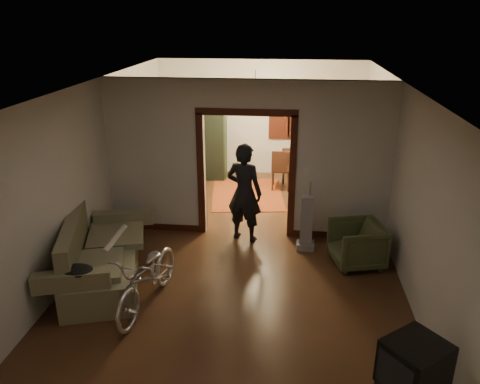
# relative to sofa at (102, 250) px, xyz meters

# --- Properties ---
(floor) EXTENTS (5.00, 8.50, 0.01)m
(floor) POSITION_rel_sofa_xyz_m (2.00, 1.12, -0.50)
(floor) COLOR #371F11
(floor) RESTS_ON ground
(ceiling) EXTENTS (5.00, 8.50, 0.01)m
(ceiling) POSITION_rel_sofa_xyz_m (2.00, 1.12, 2.30)
(ceiling) COLOR white
(ceiling) RESTS_ON floor
(wall_back) EXTENTS (5.00, 0.02, 2.80)m
(wall_back) POSITION_rel_sofa_xyz_m (2.00, 5.37, 0.90)
(wall_back) COLOR beige
(wall_back) RESTS_ON floor
(wall_left) EXTENTS (0.02, 8.50, 2.80)m
(wall_left) POSITION_rel_sofa_xyz_m (-0.50, 1.12, 0.90)
(wall_left) COLOR beige
(wall_left) RESTS_ON floor
(wall_right) EXTENTS (0.02, 8.50, 2.80)m
(wall_right) POSITION_rel_sofa_xyz_m (4.50, 1.12, 0.90)
(wall_right) COLOR beige
(wall_right) RESTS_ON floor
(partition_wall) EXTENTS (5.00, 0.14, 2.80)m
(partition_wall) POSITION_rel_sofa_xyz_m (2.00, 1.87, 0.90)
(partition_wall) COLOR beige
(partition_wall) RESTS_ON floor
(door_casing) EXTENTS (1.74, 0.20, 2.32)m
(door_casing) POSITION_rel_sofa_xyz_m (2.00, 1.87, 0.60)
(door_casing) COLOR #37140C
(door_casing) RESTS_ON floor
(far_window) EXTENTS (0.98, 0.06, 1.28)m
(far_window) POSITION_rel_sofa_xyz_m (2.70, 5.33, 1.05)
(far_window) COLOR black
(far_window) RESTS_ON wall_back
(chandelier) EXTENTS (0.24, 0.24, 0.24)m
(chandelier) POSITION_rel_sofa_xyz_m (2.00, 3.62, 1.85)
(chandelier) COLOR #FFE0A5
(chandelier) RESTS_ON ceiling
(light_switch) EXTENTS (0.08, 0.01, 0.12)m
(light_switch) POSITION_rel_sofa_xyz_m (3.05, 1.79, 0.75)
(light_switch) COLOR silver
(light_switch) RESTS_ON partition_wall
(sofa) EXTENTS (1.57, 2.37, 1.00)m
(sofa) POSITION_rel_sofa_xyz_m (0.00, 0.00, 0.00)
(sofa) COLOR brown
(sofa) RESTS_ON floor
(rolled_paper) EXTENTS (0.11, 0.88, 0.11)m
(rolled_paper) POSITION_rel_sofa_xyz_m (0.10, 0.30, 0.03)
(rolled_paper) COLOR beige
(rolled_paper) RESTS_ON sofa
(jacket) EXTENTS (0.44, 0.33, 0.13)m
(jacket) POSITION_rel_sofa_xyz_m (0.05, -0.91, 0.18)
(jacket) COLOR black
(jacket) RESTS_ON sofa
(bicycle) EXTENTS (0.86, 1.79, 0.90)m
(bicycle) POSITION_rel_sofa_xyz_m (0.89, -0.60, -0.05)
(bicycle) COLOR silver
(bicycle) RESTS_ON floor
(armchair) EXTENTS (0.94, 0.93, 0.71)m
(armchair) POSITION_rel_sofa_xyz_m (3.87, 0.89, -0.15)
(armchair) COLOR #3F4828
(armchair) RESTS_ON floor
(crt_tv) EXTENTS (0.73, 0.72, 0.47)m
(crt_tv) POSITION_rel_sofa_xyz_m (4.00, -2.24, 0.20)
(crt_tv) COLOR black
(crt_tv) RESTS_ON tv_stand
(vacuum) EXTENTS (0.34, 0.29, 0.98)m
(vacuum) POSITION_rel_sofa_xyz_m (3.07, 1.32, -0.01)
(vacuum) COLOR gray
(vacuum) RESTS_ON floor
(person) EXTENTS (0.75, 0.61, 1.78)m
(person) POSITION_rel_sofa_xyz_m (1.98, 1.60, 0.39)
(person) COLOR black
(person) RESTS_ON floor
(oriental_rug) EXTENTS (1.79, 2.20, 0.02)m
(oriental_rug) POSITION_rel_sofa_xyz_m (1.83, 3.78, -0.49)
(oriental_rug) COLOR maroon
(oriental_rug) RESTS_ON floor
(locker) EXTENTS (0.89, 0.52, 1.75)m
(locker) POSITION_rel_sofa_xyz_m (0.77, 4.83, 0.37)
(locker) COLOR #1E2F1C
(locker) RESTS_ON floor
(globe) EXTENTS (0.27, 0.27, 0.27)m
(globe) POSITION_rel_sofa_xyz_m (0.77, 4.83, 1.44)
(globe) COLOR #1E5972
(globe) RESTS_ON locker
(desk) EXTENTS (1.12, 0.86, 0.73)m
(desk) POSITION_rel_sofa_xyz_m (3.06, 4.78, -0.14)
(desk) COLOR black
(desk) RESTS_ON floor
(desk_chair) EXTENTS (0.52, 0.52, 0.95)m
(desk_chair) POSITION_rel_sofa_xyz_m (2.56, 4.24, -0.03)
(desk_chair) COLOR black
(desk_chair) RESTS_ON floor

